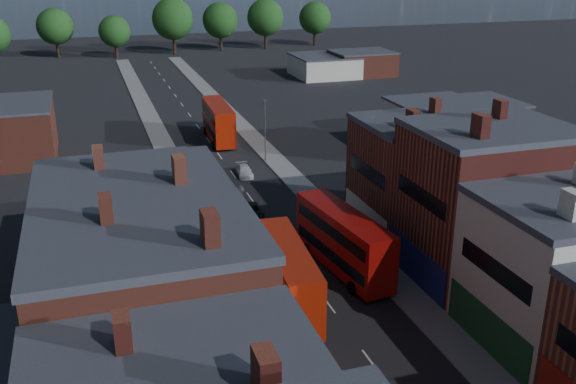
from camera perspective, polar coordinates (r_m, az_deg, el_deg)
pavement_west at (r=71.79m, az=-8.83°, el=-0.45°), size 3.00×200.00×0.12m
pavement_east at (r=74.67m, az=1.05°, el=0.64°), size 3.00×200.00×0.12m
lamp_post_2 at (r=52.06m, az=-4.06°, el=-3.08°), size 0.25×0.70×8.12m
lamp_post_3 at (r=82.03m, az=-2.05°, el=5.88°), size 0.25×0.70×8.12m
bus_0 at (r=48.70m, az=-0.01°, el=-7.41°), size 3.59×11.77×5.01m
bus_1 at (r=54.23m, az=4.95°, el=-4.26°), size 4.39×12.45×5.26m
bus_2 at (r=92.43m, az=-6.21°, el=6.29°), size 3.50×12.42×5.32m
car_2 at (r=65.82m, az=-3.24°, el=-1.71°), size 2.15×4.43×1.21m
car_3 at (r=77.88m, az=-3.90°, el=1.88°), size 1.99×4.31×1.22m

